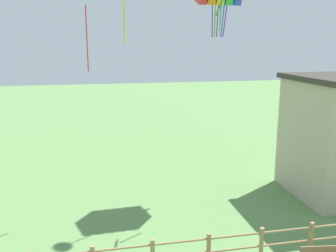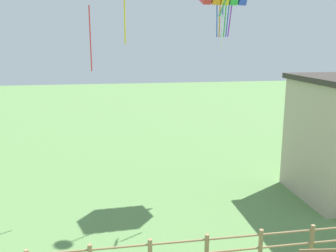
% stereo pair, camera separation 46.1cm
% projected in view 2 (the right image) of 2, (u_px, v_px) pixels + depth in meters
% --- Properties ---
extents(wooden_fence, '(16.29, 0.14, 1.17)m').
position_uv_depth(wooden_fence, '(179.00, 252.00, 11.61)').
color(wooden_fence, '#9E7F56').
rests_on(wooden_fence, ground_plane).
extents(kite_green_diamond, '(0.37, 0.56, 2.10)m').
position_uv_depth(kite_green_diamond, '(222.00, 16.00, 15.19)').
color(kite_green_diamond, green).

